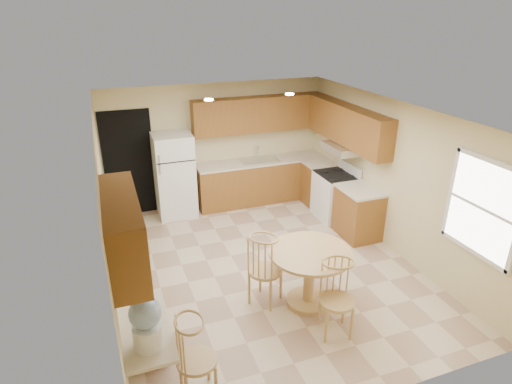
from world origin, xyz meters
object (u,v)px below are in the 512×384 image
object	(u,v)px
chair_table_b	(342,297)
stove	(335,195)
refrigerator	(175,176)
chair_desk	(198,357)
chair_table_a	(268,266)
dining_table	(310,270)
water_crock	(146,322)

from	to	relation	value
chair_table_b	stove	bearing A→B (deg)	-105.08
refrigerator	chair_table_b	bearing A→B (deg)	-73.52
chair_table_b	chair_desk	size ratio (longest dim) A/B	1.04
chair_table_b	chair_table_a	bearing A→B (deg)	-42.65
dining_table	water_crock	size ratio (longest dim) A/B	1.75
dining_table	water_crock	bearing A→B (deg)	-157.00
stove	chair_desk	distance (m)	4.81
refrigerator	water_crock	bearing A→B (deg)	-103.38
stove	water_crock	size ratio (longest dim) A/B	1.69
refrigerator	chair_desk	world-z (taller)	refrigerator
chair_table_a	chair_table_b	xyz separation A→B (m)	(0.60, -0.90, -0.02)
chair_table_a	water_crock	size ratio (longest dim) A/B	1.62
chair_table_b	refrigerator	bearing A→B (deg)	-59.96
chair_table_a	chair_table_b	world-z (taller)	chair_table_a
refrigerator	chair_desk	distance (m)	4.59
dining_table	chair_table_a	world-z (taller)	chair_table_a
water_crock	chair_desk	bearing A→B (deg)	-16.06
stove	chair_table_b	size ratio (longest dim) A/B	1.08
chair_table_b	chair_desk	distance (m)	1.87
stove	water_crock	bearing A→B (deg)	-140.87
dining_table	chair_desk	bearing A→B (deg)	-148.90
water_crock	chair_table_a	bearing A→B (deg)	33.07
stove	dining_table	size ratio (longest dim) A/B	0.97
refrigerator	stove	size ratio (longest dim) A/B	1.52
stove	dining_table	distance (m)	2.80
chair_desk	water_crock	size ratio (longest dim) A/B	1.51
refrigerator	water_crock	distance (m)	4.54
refrigerator	dining_table	distance (m)	3.67
refrigerator	chair_table_b	distance (m)	4.39
dining_table	chair_table_a	xyz separation A→B (m)	(-0.55, 0.15, 0.09)
refrigerator	chair_table_a	xyz separation A→B (m)	(0.64, -3.31, -0.19)
stove	chair_desk	xyz separation A→B (m)	(-3.47, -3.32, 0.12)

